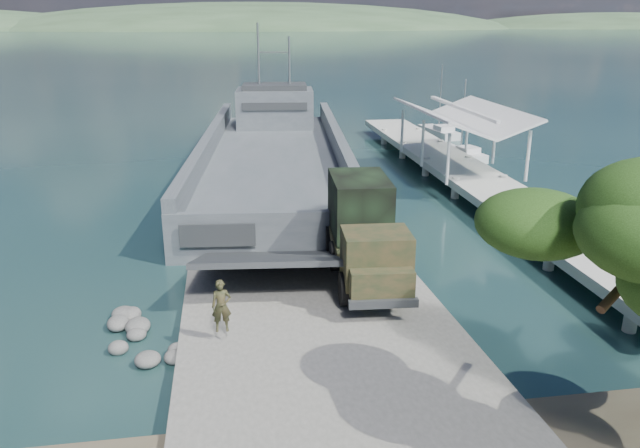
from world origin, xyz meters
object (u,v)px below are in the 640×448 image
Objects in this scene: soldier at (222,316)px; landing_craft at (274,166)px; sailboat_near at (462,154)px; pier at (464,163)px; military_truck at (364,231)px; sailboat_far at (439,132)px.

landing_craft is at bearing 79.97° from soldier.
soldier is at bearing -138.10° from sailboat_near.
pier is at bearing -12.11° from landing_craft.
landing_craft is (-12.60, 4.04, -0.67)m from pier.
military_truck is 7.95m from soldier.
pier is at bearing 59.25° from military_truck.
soldier is 0.28× the size of sailboat_near.
sailboat_near is at bearing 63.87° from military_truck.
soldier is 0.27× the size of sailboat_far.
military_truck is 1.31× the size of sailboat_near.
pier is 5.12× the size of military_truck.
military_truck is 27.09m from sailboat_near.
sailboat_far is (17.24, 14.06, -0.56)m from landing_craft.
landing_craft is at bearing -178.14° from sailboat_near.
pier is 6.32× the size of sailboat_far.
sailboat_far reaches higher than military_truck.
landing_craft reaches higher than sailboat_near.
sailboat_far is at bearing 60.14° from soldier.
sailboat_far is at bearing 67.80° from sailboat_near.
sailboat_near is at bearing -107.43° from sailboat_far.
sailboat_near is (3.15, 8.36, -1.25)m from pier.
soldier is at bearing -127.66° from sailboat_far.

